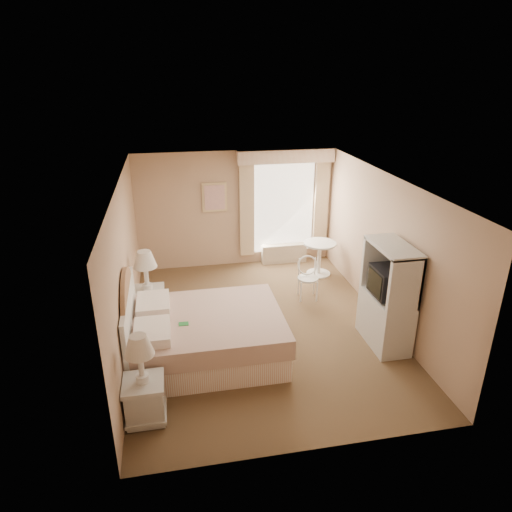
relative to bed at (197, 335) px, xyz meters
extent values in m
cube|color=brown|center=(1.11, 0.67, -0.39)|extent=(4.20, 5.50, 0.01)
cube|color=silver|center=(1.11, 0.67, 2.11)|extent=(4.20, 5.50, 0.01)
cube|color=tan|center=(1.11, 3.42, 0.86)|extent=(4.20, 0.01, 2.50)
cube|color=tan|center=(1.11, -2.08, 0.86)|extent=(4.20, 0.01, 2.50)
cube|color=tan|center=(-0.99, 0.67, 0.86)|extent=(0.01, 5.50, 2.50)
cube|color=tan|center=(3.21, 0.67, 0.86)|extent=(0.01, 5.50, 2.50)
cube|color=white|center=(2.16, 3.39, 0.86)|extent=(1.30, 0.02, 2.00)
cube|color=beige|center=(1.33, 3.34, 0.86)|extent=(0.30, 0.08, 2.05)
cube|color=beige|center=(2.99, 3.34, 0.86)|extent=(0.30, 0.08, 2.05)
cube|color=#D7A68C|center=(2.16, 3.30, 1.98)|extent=(2.05, 0.20, 0.28)
cube|color=beige|center=(2.16, 3.30, -0.18)|extent=(1.00, 0.22, 0.42)
cube|color=#D8B985|center=(0.66, 3.39, 1.16)|extent=(0.52, 0.03, 0.62)
cube|color=beige|center=(0.66, 3.37, 1.16)|extent=(0.42, 0.02, 0.52)
cube|color=#D7A68C|center=(0.11, 0.00, -0.19)|extent=(2.25, 1.71, 0.39)
cube|color=#CDA69A|center=(0.11, 0.00, 0.15)|extent=(2.32, 1.78, 0.30)
cube|color=white|center=(-0.62, -0.41, 0.36)|extent=(0.48, 0.66, 0.15)
cube|color=white|center=(-0.62, 0.41, 0.36)|extent=(0.48, 0.66, 0.15)
cube|color=#238337|center=(-0.19, -0.16, 0.31)|extent=(0.14, 0.10, 0.01)
cube|color=white|center=(-0.94, 0.00, 0.20)|extent=(0.06, 1.82, 1.18)
cylinder|color=#9B7652|center=(-0.94, 0.00, 0.31)|extent=(0.05, 1.61, 1.61)
cube|color=silver|center=(-0.73, -1.21, -0.12)|extent=(0.45, 0.45, 0.49)
cube|color=silver|center=(-0.73, -1.21, 0.16)|extent=(0.49, 0.49, 0.06)
cube|color=silver|center=(-0.73, -1.21, -0.29)|extent=(0.49, 0.49, 0.05)
cylinder|color=white|center=(-0.73, -1.21, 0.24)|extent=(0.16, 0.16, 0.10)
cylinder|color=white|center=(-0.73, -1.21, 0.43)|extent=(0.07, 0.07, 0.39)
cone|color=silver|center=(-0.73, -1.21, 0.70)|extent=(0.36, 0.36, 0.26)
cube|color=silver|center=(-0.73, 1.17, -0.10)|extent=(0.49, 0.49, 0.54)
cube|color=silver|center=(-0.73, 1.17, 0.20)|extent=(0.54, 0.54, 0.06)
cube|color=silver|center=(-0.73, 1.17, -0.28)|extent=(0.54, 0.54, 0.05)
cylinder|color=white|center=(-0.73, 1.17, 0.29)|extent=(0.17, 0.17, 0.11)
cylinder|color=white|center=(-0.73, 1.17, 0.50)|extent=(0.08, 0.08, 0.43)
cone|color=silver|center=(-0.73, 1.17, 0.79)|extent=(0.39, 0.39, 0.28)
cylinder|color=white|center=(2.72, 2.52, -0.37)|extent=(0.50, 0.50, 0.03)
cylinder|color=white|center=(2.72, 2.52, -0.03)|extent=(0.08, 0.08, 0.68)
cylinder|color=silver|center=(2.72, 2.52, 0.31)|extent=(0.68, 0.68, 0.04)
cylinder|color=white|center=(2.01, 1.40, -0.19)|extent=(0.03, 0.03, 0.40)
cylinder|color=white|center=(2.31, 1.36, -0.19)|extent=(0.03, 0.03, 0.40)
cylinder|color=white|center=(2.05, 1.70, -0.19)|extent=(0.03, 0.03, 0.40)
cylinder|color=white|center=(2.35, 1.66, -0.19)|extent=(0.03, 0.03, 0.40)
cylinder|color=silver|center=(2.18, 1.53, 0.02)|extent=(0.44, 0.44, 0.04)
torus|color=white|center=(2.19, 1.65, 0.24)|extent=(0.39, 0.14, 0.38)
cylinder|color=white|center=(2.05, 1.70, 0.19)|extent=(0.03, 0.03, 0.35)
cylinder|color=white|center=(2.35, 1.66, 0.19)|extent=(0.03, 0.03, 0.35)
cube|color=silver|center=(2.92, -0.16, 0.02)|extent=(0.50, 1.00, 0.82)
cube|color=silver|center=(2.92, -0.62, 0.84)|extent=(0.50, 0.07, 0.82)
cube|color=silver|center=(2.92, 0.31, 0.84)|extent=(0.50, 0.07, 0.82)
cube|color=silver|center=(2.92, -0.16, 1.25)|extent=(0.50, 1.00, 0.05)
cube|color=silver|center=(3.15, -0.16, 0.84)|extent=(0.04, 1.00, 0.82)
cube|color=black|center=(2.90, -0.16, 0.69)|extent=(0.44, 0.55, 0.44)
cube|color=black|center=(2.68, -0.16, 0.69)|extent=(0.02, 0.46, 0.36)
camera|label=1|loc=(-0.24, -5.87, 3.69)|focal=32.00mm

